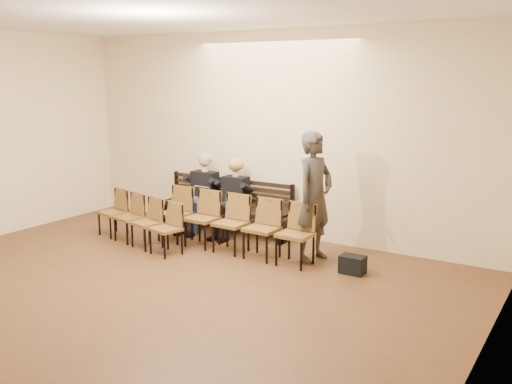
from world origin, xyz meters
TOP-DOWN VIEW (x-y plane):
  - ground at (0.00, 0.00)m, footprint 10.00×10.00m
  - room_walls at (0.00, 0.79)m, footprint 8.02×10.01m
  - bench at (-0.82, 4.65)m, footprint 2.60×0.90m
  - seated_man at (-1.23, 4.53)m, footprint 0.57×0.80m
  - seated_woman at (-0.56, 4.53)m, footprint 0.55×0.75m
  - laptop at (-1.19, 4.33)m, footprint 0.37×0.32m
  - water_bottle at (-0.48, 4.27)m, footprint 0.08×0.08m
  - bag at (1.99, 3.78)m, footprint 0.35×0.24m
  - passerby at (1.25, 4.05)m, footprint 0.69×0.91m
  - chair_row_front at (-0.03, 3.71)m, footprint 2.82×0.58m
  - chair_row_back at (-1.57, 3.24)m, footprint 2.02×0.88m

SIDE VIEW (x-z plane):
  - ground at x=0.00m, z-range 0.00..0.00m
  - bag at x=1.99m, z-range 0.00..0.26m
  - bench at x=-0.82m, z-range 0.00..0.45m
  - chair_row_back at x=-1.57m, z-range 0.00..0.81m
  - chair_row_front at x=-0.03m, z-range 0.00..0.91m
  - water_bottle at x=-0.48m, z-range 0.45..0.67m
  - laptop at x=-1.19m, z-range 0.45..0.68m
  - seated_woman at x=-0.56m, z-range 0.00..1.27m
  - seated_man at x=-1.23m, z-range 0.00..1.38m
  - passerby at x=1.25m, z-range 0.00..2.24m
  - room_walls at x=0.00m, z-range 0.78..4.29m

